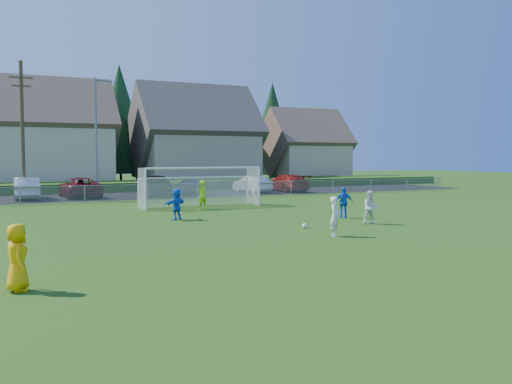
% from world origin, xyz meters
% --- Properties ---
extents(ground, '(160.00, 160.00, 0.00)m').
position_xyz_m(ground, '(0.00, 0.00, 0.00)').
color(ground, '#193D0C').
rests_on(ground, ground).
extents(asphalt_lot, '(60.00, 60.00, 0.00)m').
position_xyz_m(asphalt_lot, '(0.00, 27.50, 0.01)').
color(asphalt_lot, black).
rests_on(asphalt_lot, ground).
extents(grass_embankment, '(70.00, 6.00, 0.80)m').
position_xyz_m(grass_embankment, '(0.00, 35.00, 0.40)').
color(grass_embankment, '#1E420F').
rests_on(grass_embankment, ground).
extents(soccer_ball, '(0.22, 0.22, 0.22)m').
position_xyz_m(soccer_ball, '(0.63, 4.45, 0.11)').
color(soccer_ball, white).
rests_on(soccer_ball, ground).
extents(referee, '(0.56, 0.81, 1.59)m').
position_xyz_m(referee, '(-11.14, -2.13, 0.80)').
color(referee, '#FBAF05').
rests_on(referee, ground).
extents(player_white_a, '(0.68, 0.66, 1.57)m').
position_xyz_m(player_white_a, '(0.44, 1.86, 0.78)').
color(player_white_a, white).
rests_on(player_white_a, ground).
extents(player_white_b, '(0.92, 0.82, 1.56)m').
position_xyz_m(player_white_b, '(4.14, 4.36, 0.78)').
color(player_white_b, white).
rests_on(player_white_b, ground).
extents(player_blue_a, '(1.01, 0.77, 1.59)m').
position_xyz_m(player_blue_a, '(4.51, 7.02, 0.80)').
color(player_blue_a, blue).
rests_on(player_blue_a, ground).
extents(player_blue_b, '(1.47, 1.17, 1.56)m').
position_xyz_m(player_blue_b, '(-3.44, 9.94, 0.78)').
color(player_blue_b, blue).
rests_on(player_blue_b, ground).
extents(goalkeeper, '(0.73, 0.59, 1.73)m').
position_xyz_m(goalkeeper, '(-0.43, 14.37, 0.86)').
color(goalkeeper, '#AAE81B').
rests_on(goalkeeper, ground).
extents(car_b, '(1.89, 4.93, 1.60)m').
position_xyz_m(car_b, '(-9.31, 27.08, 0.80)').
color(car_b, silver).
rests_on(car_b, ground).
extents(car_c, '(2.79, 5.62, 1.53)m').
position_xyz_m(car_c, '(-5.57, 27.39, 0.77)').
color(car_c, '#5C0A13').
rests_on(car_c, ground).
extents(car_d, '(2.77, 5.78, 1.63)m').
position_xyz_m(car_d, '(0.05, 26.50, 0.81)').
color(car_d, black).
rests_on(car_d, ground).
extents(car_e, '(2.04, 4.18, 1.37)m').
position_xyz_m(car_e, '(2.82, 26.21, 0.69)').
color(car_e, '#11133E').
rests_on(car_e, ground).
extents(car_f, '(2.02, 4.46, 1.42)m').
position_xyz_m(car_f, '(8.77, 26.69, 0.71)').
color(car_f, silver).
rests_on(car_f, ground).
extents(car_g, '(2.35, 5.42, 1.55)m').
position_xyz_m(car_g, '(11.97, 26.36, 0.78)').
color(car_g, maroon).
rests_on(car_g, ground).
extents(soccer_goal, '(7.42, 1.90, 2.50)m').
position_xyz_m(soccer_goal, '(0.00, 16.05, 1.63)').
color(soccer_goal, white).
rests_on(soccer_goal, ground).
extents(chainlink_fence, '(52.06, 0.06, 1.20)m').
position_xyz_m(chainlink_fence, '(0.00, 22.00, 0.63)').
color(chainlink_fence, gray).
rests_on(chainlink_fence, ground).
extents(streetlight, '(1.38, 0.18, 9.00)m').
position_xyz_m(streetlight, '(-4.45, 26.00, 4.84)').
color(streetlight, slate).
rests_on(streetlight, ground).
extents(utility_pole, '(1.60, 0.26, 10.00)m').
position_xyz_m(utility_pole, '(-9.50, 27.00, 5.15)').
color(utility_pole, '#473321').
rests_on(utility_pole, ground).
extents(houses_row, '(53.90, 11.45, 13.27)m').
position_xyz_m(houses_row, '(1.97, 42.46, 7.33)').
color(houses_row, tan).
rests_on(houses_row, ground).
extents(tree_row, '(65.98, 12.36, 13.80)m').
position_xyz_m(tree_row, '(1.04, 48.74, 6.91)').
color(tree_row, '#382616').
rests_on(tree_row, ground).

